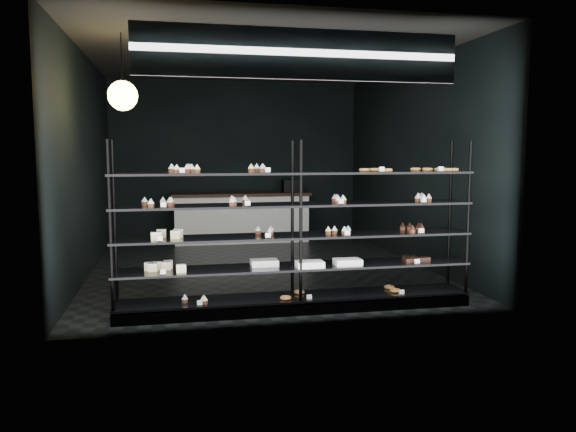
# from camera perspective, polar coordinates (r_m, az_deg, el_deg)

# --- Properties ---
(room) EXTENTS (5.01, 6.01, 3.20)m
(room) POSITION_cam_1_polar(r_m,az_deg,el_deg) (8.60, -3.07, 5.31)
(room) COLOR black
(room) RESTS_ON ground
(display_shelf) EXTENTS (4.00, 0.50, 1.91)m
(display_shelf) POSITION_cam_1_polar(r_m,az_deg,el_deg) (6.30, 0.65, -4.01)
(display_shelf) COLOR black
(display_shelf) RESTS_ON room
(signage) EXTENTS (3.30, 0.05, 0.50)m
(signage) POSITION_cam_1_polar(r_m,az_deg,el_deg) (5.80, 1.31, 16.12)
(signage) COLOR #0D0C3F
(signage) RESTS_ON room
(pendant_lamp) EXTENTS (0.35, 0.35, 0.91)m
(pendant_lamp) POSITION_cam_1_polar(r_m,az_deg,el_deg) (7.12, -16.45, 11.66)
(pendant_lamp) COLOR black
(pendant_lamp) RESTS_ON room
(service_counter) EXTENTS (2.72, 0.65, 1.23)m
(service_counter) POSITION_cam_1_polar(r_m,az_deg,el_deg) (11.16, -4.69, -0.08)
(service_counter) COLOR white
(service_counter) RESTS_ON room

